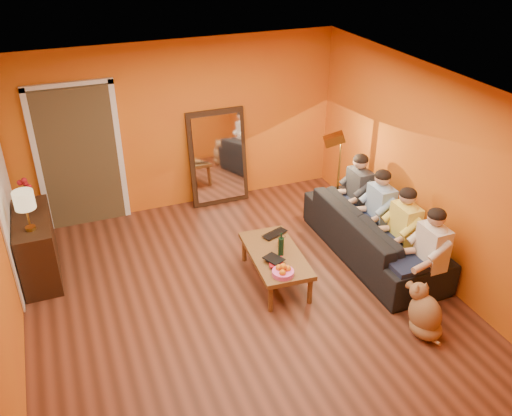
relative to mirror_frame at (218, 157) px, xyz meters
name	(u,v)px	position (x,y,z in m)	size (l,w,h in m)	color
room_shell	(232,196)	(-0.55, -2.26, 0.54)	(5.00, 5.50, 2.60)	brown
white_accent	(1,182)	(-3.04, -0.88, 0.54)	(0.02, 1.90, 2.58)	white
doorway_recess	(79,155)	(-2.05, 0.20, 0.29)	(1.06, 0.30, 2.10)	#3F2D19
door_jamb_left	(38,164)	(-2.62, 0.08, 0.29)	(0.08, 0.06, 2.20)	white
door_jamb_right	(120,152)	(-1.48, 0.08, 0.29)	(0.08, 0.06, 2.20)	white
door_header	(67,85)	(-2.05, 0.08, 1.36)	(1.22, 0.06, 0.08)	white
mirror_frame	(218,157)	(0.00, 0.00, 0.00)	(0.92, 0.06, 1.52)	#321B10
mirror_glass	(219,158)	(0.00, -0.04, 0.00)	(0.78, 0.02, 1.36)	white
sideboard	(37,246)	(-2.79, -1.08, -0.34)	(0.44, 1.18, 0.85)	#321B10
table_lamp	(26,211)	(-2.79, -1.38, 0.34)	(0.24, 0.24, 0.51)	beige
sofa	(373,233)	(1.45, -2.28, -0.41)	(0.93, 2.38, 0.70)	black
coffee_table	(275,267)	(-0.02, -2.34, -0.55)	(0.62, 1.22, 0.42)	brown
floor_lamp	(338,180)	(1.40, -1.34, -0.04)	(0.30, 0.24, 1.44)	#B68B35
dog	(426,310)	(1.14, -3.84, -0.45)	(0.34, 0.53, 0.63)	olive
person_far_left	(431,254)	(1.58, -3.28, -0.15)	(0.70, 0.44, 1.22)	beige
person_mid_left	(404,231)	(1.58, -2.73, -0.15)	(0.70, 0.44, 1.22)	#F0DB50
person_mid_right	(380,211)	(1.58, -2.18, -0.15)	(0.70, 0.44, 1.22)	#85A6CE
person_far_right	(358,194)	(1.58, -1.63, -0.15)	(0.70, 0.44, 1.22)	#2D2E32
fruit_bowl	(283,269)	(-0.12, -2.79, -0.26)	(0.26, 0.26, 0.16)	#F155AF
wine_bottle	(281,244)	(0.03, -2.39, -0.18)	(0.07, 0.07, 0.31)	black
tumbler	(280,243)	(0.10, -2.22, -0.30)	(0.09, 0.09, 0.09)	#B27F3F
laptop	(278,236)	(0.16, -1.99, -0.33)	(0.36, 0.23, 0.03)	black
book_lower	(268,264)	(-0.20, -2.54, -0.33)	(0.16, 0.22, 0.02)	#321B10
book_mid	(269,262)	(-0.19, -2.53, -0.31)	(0.17, 0.23, 0.02)	maroon
book_upper	(269,262)	(-0.20, -2.55, -0.29)	(0.18, 0.24, 0.02)	black
vase	(28,201)	(-2.79, -0.83, 0.20)	(0.20, 0.20, 0.21)	#321B10
flowers	(24,184)	(-2.79, -0.83, 0.43)	(0.17, 0.17, 0.45)	maroon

